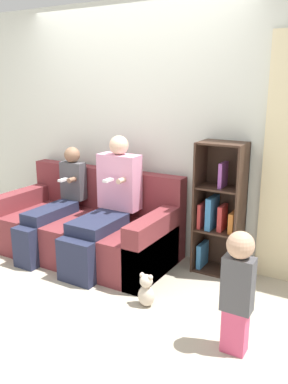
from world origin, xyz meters
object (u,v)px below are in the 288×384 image
at_px(couch, 87,229).
at_px(bookshelf, 219,211).
at_px(adult_seated, 107,203).
at_px(toddler_standing, 238,287).
at_px(teddy_bear, 146,291).
at_px(child_seated, 54,204).

height_order(couch, bookshelf, bookshelf).
bearing_deg(adult_seated, couch, 166.82).
height_order(toddler_standing, teddy_bear, toddler_standing).
bearing_deg(teddy_bear, couch, 150.97).
bearing_deg(toddler_standing, bookshelf, 115.97).
height_order(child_seated, toddler_standing, child_seated).
bearing_deg(bookshelf, teddy_bear, -105.45).
height_order(bookshelf, teddy_bear, bookshelf).
relative_size(adult_seated, child_seated, 1.15).
bearing_deg(toddler_standing, adult_seated, 155.25).
height_order(child_seated, bookshelf, bookshelf).
xyz_separation_m(child_seated, teddy_bear, (1.37, -0.46, -0.40)).
height_order(couch, toddler_standing, couch).
distance_m(child_seated, bookshelf, 1.69).
xyz_separation_m(adult_seated, child_seated, (-0.63, -0.05, -0.09)).
bearing_deg(bookshelf, child_seated, -164.26).
bearing_deg(bookshelf, adult_seated, -157.82).
distance_m(child_seated, toddler_standing, 2.27).
height_order(adult_seated, bookshelf, adult_seated).
bearing_deg(teddy_bear, adult_seated, 145.26).
relative_size(toddler_standing, teddy_bear, 3.02).
height_order(child_seated, teddy_bear, child_seated).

